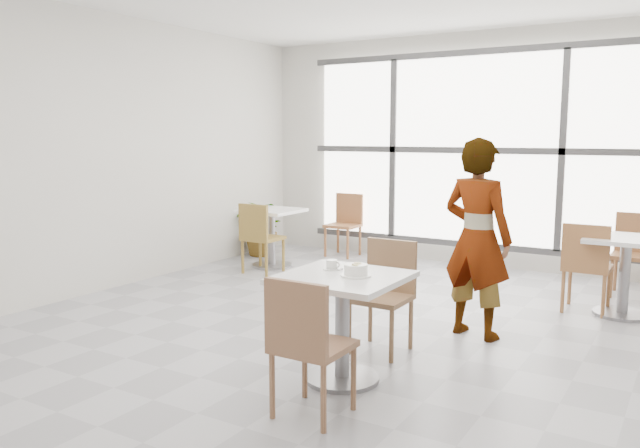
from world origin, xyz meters
The scene contains 17 objects.
floor centered at (0.00, 0.00, 0.00)m, with size 7.00×7.00×0.00m, color #9E9EA5.
wall_back centered at (0.00, 3.50, 1.50)m, with size 6.00×6.00×0.00m, color silver.
wall_left centered at (-3.00, 0.00, 1.50)m, with size 7.00×7.00×0.00m, color silver.
window centered at (0.00, 3.44, 1.50)m, with size 4.60×0.07×2.52m.
main_table centered at (0.50, -0.82, 0.52)m, with size 0.80×0.80×0.75m.
chair_near centered at (0.61, -1.46, 0.50)m, with size 0.42×0.42×0.87m.
chair_far centered at (0.47, -0.07, 0.50)m, with size 0.42×0.42×0.87m.
oatmeal_bowl centered at (0.60, -0.81, 0.79)m, with size 0.21×0.21×0.09m.
coffee_cup centered at (0.35, -0.71, 0.78)m, with size 0.16×0.13×0.07m.
person centered at (0.98, 0.62, 0.84)m, with size 0.61×0.40×1.67m, color black.
bg_table_left centered at (-2.16, 2.03, 0.49)m, with size 0.70×0.70×0.75m.
bg_table_right centered at (1.98, 1.94, 0.49)m, with size 0.70×0.70×0.75m.
bg_chair_left_near centered at (-2.04, 1.60, 0.50)m, with size 0.42×0.42×0.87m.
bg_chair_left_far centered at (-1.73, 3.22, 0.50)m, with size 0.42×0.42×0.87m.
bg_chair_right_near centered at (1.66, 1.84, 0.50)m, with size 0.42×0.42×0.87m.
bg_chair_right_far centered at (1.98, 2.86, 0.50)m, with size 0.42×0.42×0.87m.
plant_left centered at (-2.70, 2.57, 0.39)m, with size 0.70×0.61×0.78m, color #457030.
Camera 1 is at (2.55, -4.47, 1.70)m, focal length 35.21 mm.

